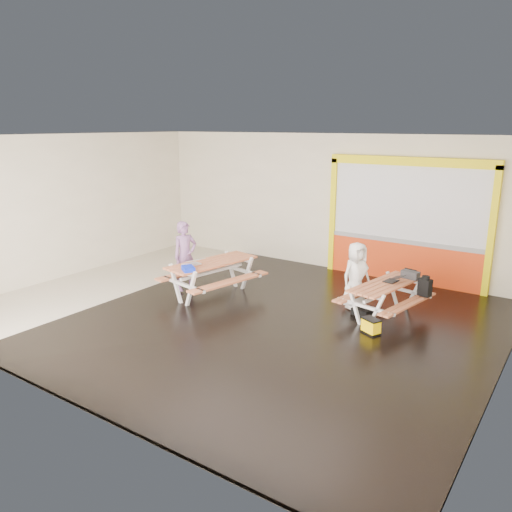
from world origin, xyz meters
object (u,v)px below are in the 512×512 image
Objects in this scene: picnic_table_left at (212,270)px; blue_pouch at (188,269)px; laptop_right at (393,280)px; dark_case at (362,311)px; backpack at (425,286)px; fluke_bag at (371,326)px; person_right at (356,275)px; picnic_table_right at (385,292)px; toolbox at (410,275)px; person_left at (185,256)px; laptop_left at (193,263)px.

blue_pouch reaches higher than picnic_table_left.
dark_case is (-0.48, -0.34, -0.66)m from laptop_right.
backpack is 1.56m from fluke_bag.
blue_pouch is 0.89× the size of dark_case.
person_right is 1.34m from backpack.
dark_case is 0.93m from fluke_bag.
laptop_right is (0.09, 0.16, 0.22)m from picnic_table_right.
toolbox is at bearing 31.78° from blue_pouch.
person_left is 4.53m from laptop_right.
laptop_left is 1.51× the size of blue_pouch.
person_right is 1.07m from toolbox.
picnic_table_right is 1.28× the size of person_left.
toolbox is at bearing -35.19° from person_right.
dark_case is 0.90× the size of fluke_bag.
picnic_table_left is at bearing 93.69° from blue_pouch.
person_left reaches higher than blue_pouch.
backpack is at bearing 26.39° from laptop_right.
fluke_bag is at bearing -117.37° from person_right.
picnic_table_left is 5.74× the size of backpack.
blue_pouch reaches higher than laptop_right.
laptop_left reaches higher than picnic_table_right.
dark_case is at bearing 122.87° from fluke_bag.
person_right is at bearing 174.32° from picnic_table_right.
person_right reaches higher than blue_pouch.
laptop_right is at bearing -153.61° from backpack.
laptop_right is 0.46m from toolbox.
person_left is 5.13m from backpack.
backpack is at bearing -54.58° from person_left.
person_left is at bearing 135.36° from blue_pouch.
blue_pouch is (0.20, -0.37, -0.01)m from laptop_left.
laptop_right is at bearing 35.29° from dark_case.
blue_pouch is at bearing -148.22° from toolbox.
person_right is at bearing 25.59° from laptop_left.
dark_case is (3.18, 0.77, -0.52)m from picnic_table_left.
person_left is 4.44m from fluke_bag.
picnic_table_right is 0.69m from toolbox.
toolbox is at bearing 83.42° from fluke_bag.
person_left is at bearing -160.61° from toolbox.
picnic_table_right is 3.98m from laptop_left.
person_right is (2.92, 1.01, 0.13)m from picnic_table_left.
person_right is 3.40× the size of backpack.
blue_pouch reaches higher than fluke_bag.
laptop_left reaches higher than blue_pouch.
person_left is 3.31× the size of laptop_left.
fluke_bag is at bearing -96.58° from toolbox.
blue_pouch is 3.78m from fluke_bag.
laptop_left is (0.56, -0.38, 0.02)m from person_left.
laptop_left reaches higher than laptop_right.
picnic_table_left is 4.43m from backpack.
laptop_right is at bearing 91.12° from fluke_bag.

